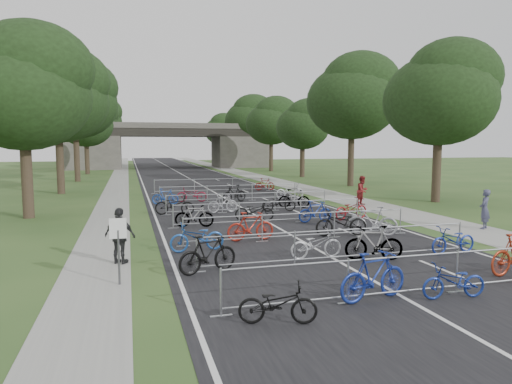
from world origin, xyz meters
TOP-DOWN VIEW (x-y plane):
  - ground at (0.00, 0.00)m, footprint 200.00×200.00m
  - road at (0.00, 50.00)m, footprint 11.00×140.00m
  - sidewalk_right at (8.00, 50.00)m, footprint 3.00×140.00m
  - sidewalk_left at (-7.50, 50.00)m, footprint 2.00×140.00m
  - lane_markings at (0.00, 50.00)m, footprint 0.12×140.00m
  - overpass_bridge at (0.00, 65.00)m, footprint 31.00×8.00m
  - park_sign at (-6.80, 3.00)m, footprint 0.45×0.06m
  - tree_left_0 at (-11.39, 15.93)m, footprint 6.72×6.72m
  - tree_right_0 at (13.11, 15.93)m, footprint 7.17×7.17m
  - tree_left_1 at (-11.39, 27.93)m, footprint 7.56×7.56m
  - tree_right_1 at (13.11, 27.93)m, footprint 8.18×8.18m
  - tree_left_2 at (-11.39, 39.93)m, footprint 8.40×8.40m
  - tree_right_2 at (13.11, 39.93)m, footprint 6.16×6.16m
  - tree_left_3 at (-11.39, 51.93)m, footprint 6.72×6.72m
  - tree_right_3 at (13.11, 51.93)m, footprint 7.17×7.17m
  - tree_left_4 at (-11.39, 63.93)m, footprint 7.56×7.56m
  - tree_right_4 at (13.11, 63.93)m, footprint 8.18×8.18m
  - tree_left_5 at (-11.39, 75.93)m, footprint 8.40×8.40m
  - tree_right_5 at (13.11, 75.93)m, footprint 6.16×6.16m
  - tree_left_6 at (-11.39, 87.93)m, footprint 6.72×6.72m
  - tree_right_6 at (13.11, 87.93)m, footprint 7.17×7.17m
  - barrier_row_0 at (0.00, 0.00)m, footprint 9.70×0.08m
  - barrier_row_1 at (0.00, 3.60)m, footprint 9.70×0.08m
  - barrier_row_2 at (0.00, 7.20)m, footprint 9.70×0.08m
  - barrier_row_3 at (0.00, 11.00)m, footprint 9.70×0.08m
  - barrier_row_4 at (0.00, 15.00)m, footprint 9.70×0.08m
  - barrier_row_5 at (0.00, 20.00)m, footprint 9.70×0.08m
  - barrier_row_6 at (0.00, 26.00)m, footprint 9.70×0.08m
  - bike_0 at (-3.53, -0.74)m, footprint 1.77×1.03m
  - bike_1 at (-0.84, 0.02)m, footprint 2.09×0.97m
  - bike_2 at (1.14, -0.40)m, footprint 1.71×0.73m
  - bike_4 at (-4.30, 3.48)m, footprint 1.96×1.11m
  - bike_5 at (-0.55, 4.21)m, footprint 1.84×0.70m
  - bike_6 at (1.17, 3.46)m, footprint 1.97×1.03m
  - bike_7 at (4.30, 3.53)m, footprint 1.88×0.80m
  - bike_8 at (-4.20, 6.27)m, footprint 2.02×0.90m
  - bike_9 at (-1.93, 7.47)m, footprint 1.95×0.67m
  - bike_10 at (1.91, 7.32)m, footprint 2.25×1.04m
  - bike_11 at (3.19, 7.08)m, footprint 2.10×1.40m
  - bike_12 at (-3.64, 11.04)m, footprint 1.84×0.88m
  - bike_13 at (-0.53, 11.98)m, footprint 2.02×1.15m
  - bike_14 at (2.19, 10.71)m, footprint 1.77×0.57m
  - bike_15 at (4.30, 11.09)m, footprint 2.12×1.18m
  - bike_16 at (-4.15, 14.94)m, footprint 2.24×1.31m
  - bike_17 at (-1.51, 15.01)m, footprint 1.82×0.78m
  - bike_18 at (1.65, 14.64)m, footprint 1.99×0.91m
  - bike_19 at (2.97, 15.76)m, footprint 1.94×1.03m
  - bike_20 at (-4.30, 19.39)m, footprint 1.74×0.87m
  - bike_21 at (-2.52, 20.25)m, footprint 2.03×0.96m
  - bike_22 at (0.15, 19.30)m, footprint 1.92×1.26m
  - bike_23 at (4.30, 20.17)m, footprint 2.13×0.89m
  - bike_27 at (4.30, 26.22)m, footprint 1.67×0.50m
  - pedestrian_a at (8.82, 7.11)m, footprint 0.77×0.73m
  - pedestrian_b at (7.55, 15.86)m, footprint 1.09×1.00m
  - pedestrian_c at (-6.80, 5.26)m, footprint 1.13×0.92m

SIDE VIEW (x-z plane):
  - ground at x=0.00m, z-range 0.00..0.00m
  - lane_markings at x=0.00m, z-range 0.00..0.00m
  - road at x=0.00m, z-range 0.00..0.01m
  - sidewalk_right at x=8.00m, z-range 0.00..0.01m
  - sidewalk_left at x=-7.50m, z-range 0.00..0.01m
  - bike_2 at x=1.14m, z-range 0.00..0.88m
  - bike_0 at x=-3.53m, z-range 0.00..0.88m
  - bike_5 at x=-0.55m, z-range 0.00..0.96m
  - bike_7 at x=4.30m, z-range 0.00..0.96m
  - bike_27 at x=4.30m, z-range 0.00..1.00m
  - bike_13 at x=-0.53m, z-range 0.00..1.01m
  - bike_20 at x=-4.30m, z-range 0.00..1.01m
  - bike_18 at x=1.65m, z-range 0.00..1.01m
  - bike_21 at x=-2.52m, z-range 0.00..1.02m
  - bike_8 at x=-4.20m, z-range 0.00..1.03m
  - bike_14 at x=2.19m, z-range 0.00..1.05m
  - bike_17 at x=-1.51m, z-range 0.00..1.06m
  - bike_15 at x=4.30m, z-range 0.00..1.06m
  - bike_12 at x=-3.64m, z-range 0.00..1.07m
  - bike_23 at x=4.30m, z-range 0.00..1.09m
  - barrier_row_0 at x=0.00m, z-range 0.00..1.10m
  - barrier_row_1 at x=0.00m, z-range 0.00..1.10m
  - barrier_row_2 at x=0.00m, z-range 0.00..1.10m
  - barrier_row_3 at x=0.00m, z-range 0.00..1.10m
  - barrier_row_4 at x=0.00m, z-range 0.00..1.10m
  - barrier_row_5 at x=0.00m, z-range 0.00..1.10m
  - barrier_row_6 at x=0.00m, z-range 0.00..1.10m
  - bike_16 at x=-4.15m, z-range 0.00..1.11m
  - bike_19 at x=2.97m, z-range 0.00..1.12m
  - bike_22 at x=0.15m, z-range 0.00..1.12m
  - bike_4 at x=-4.30m, z-range 0.00..1.14m
  - bike_10 at x=1.91m, z-range 0.00..1.14m
  - bike_6 at x=1.17m, z-range 0.00..1.14m
  - bike_9 at x=-1.93m, z-range 0.00..1.15m
  - bike_1 at x=-0.84m, z-range 0.00..1.21m
  - bike_11 at x=3.19m, z-range 0.00..1.23m
  - pedestrian_a at x=8.82m, z-range 0.00..1.78m
  - pedestrian_c at x=-6.80m, z-range 0.00..1.79m
  - pedestrian_b at x=7.55m, z-range 0.00..1.82m
  - park_sign at x=-6.80m, z-range 0.36..2.18m
  - overpass_bridge at x=0.00m, z-range 0.01..7.06m
  - tree_right_2 at x=13.11m, z-range 1.25..10.64m
  - tree_right_5 at x=13.11m, z-range 1.25..10.64m
  - tree_left_0 at x=-11.39m, z-range 1.36..11.61m
  - tree_left_3 at x=-11.39m, z-range 1.36..11.61m
  - tree_left_6 at x=-11.39m, z-range 1.36..11.61m
  - tree_right_0 at x=13.11m, z-range 1.46..12.39m
  - tree_right_3 at x=13.11m, z-range 1.46..12.39m
  - tree_right_6 at x=13.11m, z-range 1.46..12.39m
  - tree_left_1 at x=-11.39m, z-range 1.54..13.07m
  - tree_left_4 at x=-11.39m, z-range 1.54..13.07m
  - tree_right_1 at x=13.11m, z-range 1.67..14.13m
  - tree_right_4 at x=13.11m, z-range 1.67..14.13m
  - tree_left_2 at x=-11.39m, z-range 1.71..14.52m
  - tree_left_5 at x=-11.39m, z-range 1.71..14.52m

